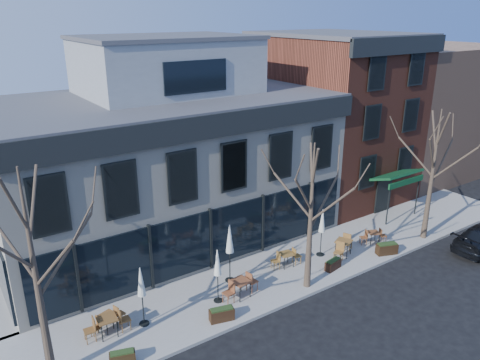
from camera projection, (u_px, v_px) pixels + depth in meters
ground at (211, 271)px, 23.75m from camera, size 120.00×120.00×0.00m
sidewalk_front at (287, 270)px, 23.78m from camera, size 33.50×4.70×0.15m
corner_building at (163, 158)px, 26.12m from camera, size 18.39×10.39×11.10m
red_brick_building at (332, 115)px, 32.61m from camera, size 8.20×11.78×11.18m
bg_building at (409, 106)px, 38.94m from camera, size 12.00×12.00×10.00m
tree_corner at (36, 277)px, 15.31m from camera, size 3.93×3.98×7.92m
tree_mid at (311, 216)px, 21.03m from camera, size 3.50×3.55×7.04m
tree_right at (433, 174)px, 25.74m from camera, size 3.72×3.77×7.48m
cafe_set_0 at (107, 324)px, 18.68m from camera, size 1.91×0.81×1.00m
cafe_set_1 at (108, 320)px, 19.07m from camera, size 1.64×0.86×0.84m
cafe_set_2 at (240, 287)px, 21.22m from camera, size 1.98×0.87×1.02m
cafe_set_3 at (286, 258)px, 23.82m from camera, size 1.73×0.77×0.89m
cafe_set_4 at (343, 246)px, 24.87m from camera, size 1.99×1.28×1.04m
cafe_set_5 at (373, 236)px, 26.22m from camera, size 1.59×0.98×0.83m
umbrella_0 at (141, 285)px, 18.87m from camera, size 0.43×0.43×2.69m
umbrella_1 at (217, 265)px, 20.45m from camera, size 0.41×0.41×2.59m
umbrella_2 at (230, 242)px, 21.96m from camera, size 0.47×0.47×2.97m
umbrella_3 at (322, 223)px, 24.43m from camera, size 0.42×0.42×2.65m
planter_0 at (122, 357)px, 17.25m from camera, size 1.01×0.65×0.53m
planter_1 at (222, 314)px, 19.68m from camera, size 1.12×0.67×0.58m
planter_2 at (333, 264)px, 23.61m from camera, size 1.00×0.54×0.53m
planter_3 at (387, 248)px, 25.08m from camera, size 1.22×0.82×0.64m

